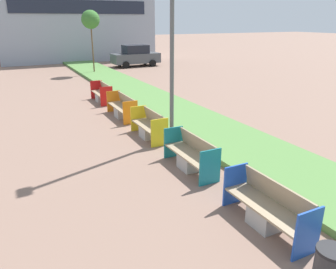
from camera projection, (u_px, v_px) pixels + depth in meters
planter_grass_strip at (224, 137)px, 11.49m from camera, size 2.80×120.00×0.18m
building_backdrop at (74, 13)px, 33.61m from camera, size 14.97×7.44×9.25m
bench_blue_frame at (268, 210)px, 6.56m from camera, size 0.65×2.06×0.94m
bench_teal_frame at (191, 157)px, 9.11m from camera, size 0.65×2.04×0.94m
bench_yellow_frame at (149, 128)px, 11.55m from camera, size 0.65×1.90×0.94m
bench_orange_frame at (122, 109)px, 13.99m from camera, size 0.65×2.23×0.94m
bench_red_frame at (102, 95)px, 16.63m from camera, size 0.65×1.90×0.94m
street_lamp_post at (172, 13)px, 10.11m from camera, size 0.24×0.44×7.56m
sapling_tree_far at (91, 20)px, 24.02m from camera, size 1.34×1.34×4.65m
parked_car_distant at (136, 56)px, 29.18m from camera, size 4.23×2.00×1.86m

